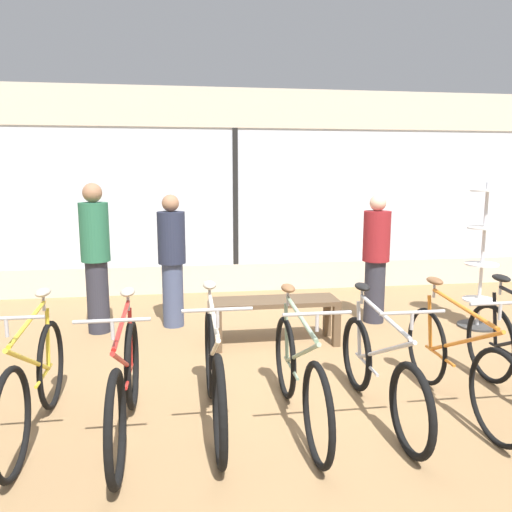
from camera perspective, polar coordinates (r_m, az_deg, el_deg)
The scene contains 13 objects.
ground_plane at distance 4.58m, azimuth 3.16°, elevation -15.28°, with size 24.00×24.00×0.00m, color #99754C.
shop_back_wall at distance 7.97m, azimuth -2.38°, elevation 7.52°, with size 12.00×0.08×3.20m.
bicycle_far_left at distance 4.08m, azimuth -24.03°, elevation -13.23°, with size 0.46×1.71×1.04m.
bicycle_left at distance 3.84m, azimuth -14.73°, elevation -14.22°, with size 0.46×1.78×1.05m.
bicycle_center_left at distance 3.92m, azimuth -4.83°, elevation -13.29°, with size 0.46×1.79×1.06m.
bicycle_center at distance 3.92m, azimuth 4.98°, elevation -13.50°, with size 0.46×1.73×1.03m.
bicycle_center_right at distance 4.14m, azimuth 13.95°, elevation -12.79°, with size 0.46×1.73×1.01m.
bicycle_right at distance 4.46m, azimuth 21.97°, elevation -11.19°, with size 0.46×1.76×1.03m.
accessory_rack at distance 6.77m, azimuth 24.36°, elevation -1.39°, with size 0.48×0.48×1.80m.
display_bench at distance 5.63m, azimuth 2.22°, elevation -5.92°, with size 1.40×0.44×0.52m.
customer_near_rack at distance 6.22m, azimuth -17.86°, elevation 0.13°, with size 0.47×0.47×1.80m.
customer_by_window at distance 6.27m, azimuth -9.58°, elevation -0.27°, with size 0.35×0.35×1.65m.
customer_mid_floor at distance 6.54m, azimuth 13.54°, elevation -0.03°, with size 0.47×0.47×1.65m.
Camera 1 is at (-0.86, -4.07, 1.93)m, focal length 35.00 mm.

